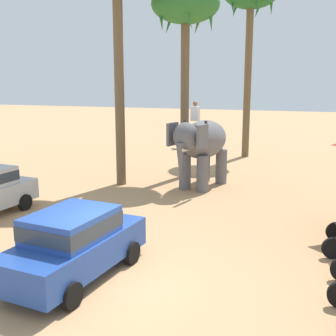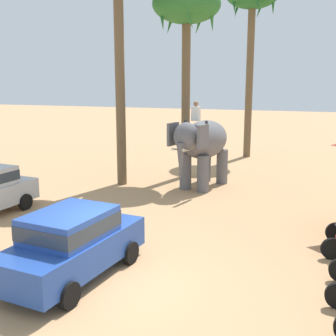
{
  "view_description": "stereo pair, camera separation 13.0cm",
  "coord_description": "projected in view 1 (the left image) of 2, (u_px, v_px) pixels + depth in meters",
  "views": [
    {
      "loc": [
        4.17,
        -8.66,
        4.8
      ],
      "look_at": [
        -0.85,
        6.02,
        1.6
      ],
      "focal_mm": 46.24,
      "sensor_mm": 36.0,
      "label": 1
    },
    {
      "loc": [
        4.29,
        -8.62,
        4.8
      ],
      "look_at": [
        -0.85,
        6.02,
        1.6
      ],
      "focal_mm": 46.24,
      "sensor_mm": 36.0,
      "label": 2
    }
  ],
  "objects": [
    {
      "name": "car_sedan_foreground",
      "position": [
        74.0,
        242.0,
        10.47
      ],
      "size": [
        2.22,
        4.26,
        1.7
      ],
      "color": "#23479E",
      "rests_on": "ground"
    },
    {
      "name": "palm_tree_near_hut",
      "position": [
        185.0,
        11.0,
        20.1
      ],
      "size": [
        3.2,
        3.2,
        9.11
      ],
      "color": "brown",
      "rests_on": "ground"
    },
    {
      "name": "palm_tree_left_of_road",
      "position": [
        251.0,
        1.0,
        25.45
      ],
      "size": [
        3.2,
        3.2,
        10.65
      ],
      "color": "brown",
      "rests_on": "ground"
    },
    {
      "name": "elephant_with_mahout",
      "position": [
        201.0,
        144.0,
        19.17
      ],
      "size": [
        2.35,
        4.01,
        3.88
      ],
      "color": "slate",
      "rests_on": "ground"
    },
    {
      "name": "ground_plane",
      "position": [
        120.0,
        284.0,
        10.31
      ],
      "size": [
        120.0,
        120.0,
        0.0
      ],
      "primitive_type": "plane",
      "color": "tan"
    }
  ]
}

